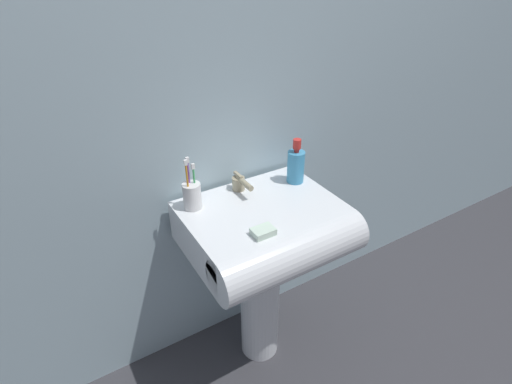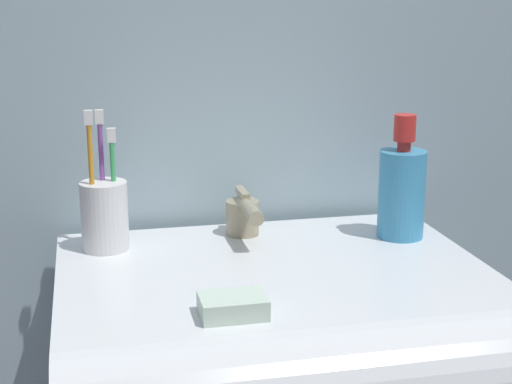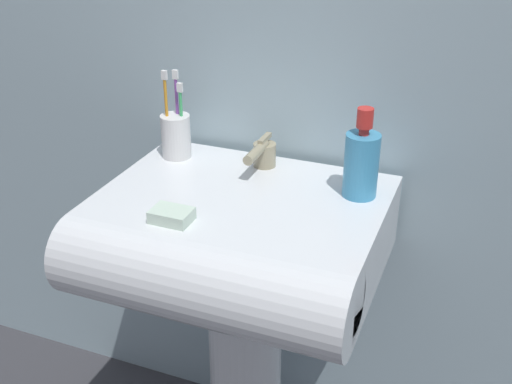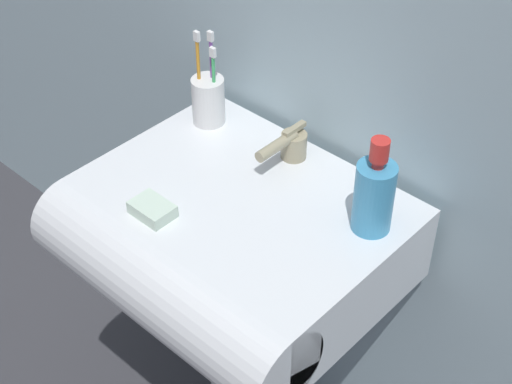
{
  "view_description": "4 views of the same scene",
  "coord_description": "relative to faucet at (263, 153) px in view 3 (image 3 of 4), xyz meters",
  "views": [
    {
      "loc": [
        -0.65,
        -1.04,
        1.61
      ],
      "look_at": [
        -0.02,
        -0.0,
        0.86
      ],
      "focal_mm": 28.0,
      "sensor_mm": 36.0,
      "label": 1
    },
    {
      "loc": [
        -0.24,
        -0.97,
        1.16
      ],
      "look_at": [
        -0.02,
        0.02,
        0.89
      ],
      "focal_mm": 55.0,
      "sensor_mm": 36.0,
      "label": 2
    },
    {
      "loc": [
        0.45,
        -1.07,
        1.39
      ],
      "look_at": [
        0.04,
        -0.03,
        0.82
      ],
      "focal_mm": 45.0,
      "sensor_mm": 36.0,
      "label": 3
    },
    {
      "loc": [
        0.75,
        -0.79,
        1.71
      ],
      "look_at": [
        0.03,
        -0.01,
        0.82
      ],
      "focal_mm": 55.0,
      "sensor_mm": 36.0,
      "label": 4
    }
  ],
  "objects": [
    {
      "name": "faucet",
      "position": [
        0.0,
        0.0,
        0.0
      ],
      "size": [
        0.05,
        0.13,
        0.07
      ],
      "color": "tan",
      "rests_on": "sink_basin"
    },
    {
      "name": "soap_bottle",
      "position": [
        0.23,
        -0.05,
        0.04
      ],
      "size": [
        0.07,
        0.07,
        0.19
      ],
      "color": "#3F99CC",
      "rests_on": "sink_basin"
    },
    {
      "name": "bar_soap",
      "position": [
        -0.07,
        -0.28,
        -0.02
      ],
      "size": [
        0.08,
        0.05,
        0.02
      ],
      "primitive_type": "cube",
      "color": "silver",
      "rests_on": "sink_basin"
    },
    {
      "name": "sink_pedestal",
      "position": [
        0.01,
        -0.13,
        -0.51
      ],
      "size": [
        0.17,
        0.17,
        0.63
      ],
      "primitive_type": "cylinder",
      "color": "white",
      "rests_on": "ground"
    },
    {
      "name": "toothbrush_cup",
      "position": [
        -0.21,
        -0.01,
        0.02
      ],
      "size": [
        0.07,
        0.07,
        0.2
      ],
      "color": "white",
      "rests_on": "sink_basin"
    },
    {
      "name": "sink_basin",
      "position": [
        0.01,
        -0.19,
        -0.12
      ],
      "size": [
        0.57,
        0.49,
        0.16
      ],
      "color": "white",
      "rests_on": "sink_pedestal"
    }
  ]
}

